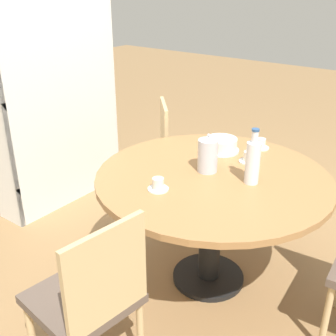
% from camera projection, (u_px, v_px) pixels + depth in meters
% --- Properties ---
extents(ground_plane, '(14.00, 14.00, 0.00)m').
position_uv_depth(ground_plane, '(208.00, 278.00, 2.67)').
color(ground_plane, '#937047').
extents(dining_table, '(1.33, 1.33, 0.73)m').
position_uv_depth(dining_table, '(212.00, 193.00, 2.42)').
color(dining_table, black).
rests_on(dining_table, ground_plane).
extents(chair_a, '(0.47, 0.47, 0.88)m').
position_uv_depth(chair_a, '(90.00, 297.00, 1.83)').
color(chair_a, tan).
rests_on(chair_a, ground_plane).
extents(chair_c, '(0.59, 0.59, 0.88)m').
position_uv_depth(chair_c, '(181.00, 153.00, 3.30)').
color(chair_c, tan).
rests_on(chair_c, ground_plane).
extents(bookshelf, '(1.10, 0.28, 1.94)m').
position_uv_depth(bookshelf, '(55.00, 88.00, 3.27)').
color(bookshelf, silver).
rests_on(bookshelf, ground_plane).
extents(coffee_pot, '(0.11, 0.11, 0.23)m').
position_uv_depth(coffee_pot, '(208.00, 154.00, 2.37)').
color(coffee_pot, silver).
rests_on(coffee_pot, dining_table).
extents(water_bottle, '(0.08, 0.08, 0.31)m').
position_uv_depth(water_bottle, '(253.00, 161.00, 2.23)').
color(water_bottle, silver).
rests_on(water_bottle, dining_table).
extents(cake_main, '(0.23, 0.23, 0.09)m').
position_uv_depth(cake_main, '(221.00, 145.00, 2.67)').
color(cake_main, silver).
rests_on(cake_main, dining_table).
extents(cup_a, '(0.11, 0.11, 0.07)m').
position_uv_depth(cup_a, '(261.00, 144.00, 2.72)').
color(cup_a, silver).
rests_on(cup_a, dining_table).
extents(cup_b, '(0.11, 0.11, 0.07)m').
position_uv_depth(cup_b, '(248.00, 158.00, 2.52)').
color(cup_b, silver).
rests_on(cup_b, dining_table).
extents(cup_c, '(0.11, 0.11, 0.07)m').
position_uv_depth(cup_c, '(158.00, 185.00, 2.19)').
color(cup_c, silver).
rests_on(cup_c, dining_table).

